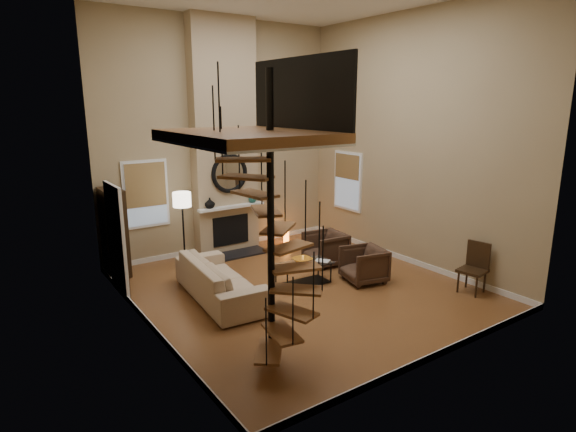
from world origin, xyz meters
TOP-DOWN VIEW (x-y plane):
  - ground at (0.00, 0.00)m, footprint 6.00×6.50m
  - back_wall at (0.00, 3.25)m, footprint 6.00×0.02m
  - front_wall at (0.00, -3.25)m, footprint 6.00×0.02m
  - left_wall at (-3.00, 0.00)m, footprint 0.02×6.50m
  - right_wall at (3.00, 0.00)m, footprint 0.02×6.50m
  - baseboard_back at (0.00, 3.24)m, footprint 6.00×0.02m
  - baseboard_front at (0.00, -3.24)m, footprint 6.00×0.02m
  - baseboard_left at (-2.99, 0.00)m, footprint 0.02×6.50m
  - baseboard_right at (2.99, 0.00)m, footprint 0.02×6.50m
  - chimney_breast at (0.00, 3.06)m, footprint 1.60×0.38m
  - hearth at (0.00, 2.57)m, footprint 1.50×0.60m
  - firebox at (0.00, 2.86)m, footprint 0.95×0.02m
  - mantel at (0.00, 2.78)m, footprint 1.70×0.18m
  - mirror_frame at (0.00, 2.84)m, footprint 0.94×0.10m
  - mirror_disc at (0.00, 2.85)m, footprint 0.80×0.01m
  - vase_left at (-0.55, 2.82)m, footprint 0.24×0.24m
  - vase_right at (0.60, 2.82)m, footprint 0.20×0.20m
  - window_back at (-1.90, 3.22)m, footprint 1.02×0.06m
  - window_right at (2.97, 2.00)m, footprint 0.06×1.02m
  - entry_door at (-2.95, 1.80)m, footprint 0.10×1.05m
  - loft at (-2.04, -1.80)m, footprint 1.70×2.20m
  - spiral_stair at (-1.78, -1.79)m, footprint 1.47×1.47m
  - hutch at (-2.76, 2.81)m, footprint 0.39×0.82m
  - sofa at (-1.51, 0.47)m, footprint 1.18×2.56m
  - armchair_near at (1.44, 0.87)m, footprint 0.91×0.89m
  - armchair_far at (1.39, -0.44)m, footprint 0.96×0.94m
  - coffee_table at (0.20, 0.14)m, footprint 1.17×0.63m
  - bowl at (0.20, 0.19)m, footprint 0.38×0.38m
  - book at (0.55, -0.01)m, footprint 0.33×0.36m
  - floor_lamp at (-1.38, 2.43)m, footprint 0.39×0.39m
  - accent_lamp at (1.53, 2.71)m, footprint 0.15×0.15m
  - side_chair at (2.72, -2.02)m, footprint 0.55×0.55m

SIDE VIEW (x-z plane):
  - ground at x=0.00m, z-range -0.01..0.00m
  - hearth at x=0.00m, z-range 0.00..0.04m
  - baseboard_back at x=0.00m, z-range 0.00..0.12m
  - baseboard_front at x=0.00m, z-range 0.00..0.12m
  - baseboard_left at x=-2.99m, z-range 0.00..0.12m
  - baseboard_right at x=2.99m, z-range 0.00..0.12m
  - accent_lamp at x=1.53m, z-range -0.01..0.51m
  - coffee_table at x=0.20m, z-range 0.06..0.50m
  - armchair_near at x=1.44m, z-range -0.03..0.74m
  - armchair_far at x=1.39m, z-range -0.01..0.72m
  - sofa at x=-1.51m, z-range 0.03..0.76m
  - book at x=0.55m, z-range 0.45..0.48m
  - bowl at x=0.20m, z-range 0.45..0.55m
  - side_chair at x=2.72m, z-range 0.03..1.02m
  - firebox at x=0.00m, z-range 0.19..0.91m
  - hutch at x=-2.76m, z-range 0.03..1.87m
  - entry_door at x=-2.95m, z-range -0.03..2.13m
  - mantel at x=0.00m, z-range 1.12..1.18m
  - vase_right at x=0.60m, z-range 1.18..1.39m
  - vase_left at x=-0.55m, z-range 1.18..1.43m
  - floor_lamp at x=-1.38m, z-range 0.56..2.27m
  - window_back at x=-1.90m, z-range 0.86..2.38m
  - window_right at x=2.97m, z-range 0.87..2.39m
  - spiral_stair at x=-1.78m, z-range -0.25..3.81m
  - mirror_frame at x=0.00m, z-range 1.48..2.42m
  - mirror_disc at x=0.00m, z-range 1.55..2.35m
  - back_wall at x=0.00m, z-range 0.00..5.50m
  - front_wall at x=0.00m, z-range 0.00..5.50m
  - left_wall at x=-3.00m, z-range 0.00..5.50m
  - right_wall at x=3.00m, z-range 0.00..5.50m
  - chimney_breast at x=0.00m, z-range 0.00..5.50m
  - loft at x=-2.04m, z-range 2.69..3.78m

